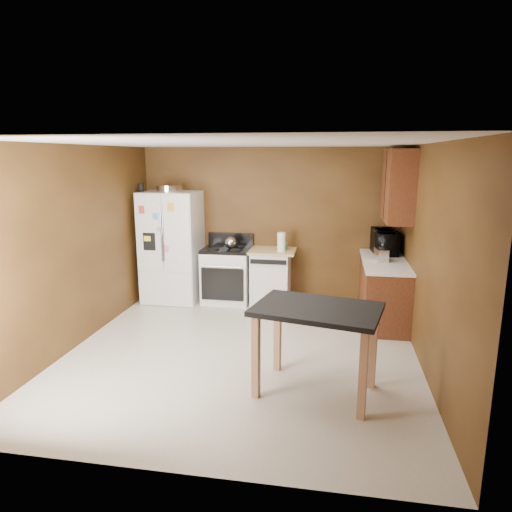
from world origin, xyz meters
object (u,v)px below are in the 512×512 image
(kettle, at_px, (231,243))
(refrigerator, at_px, (172,247))
(pen_cup, at_px, (141,187))
(gas_range, at_px, (227,274))
(roasting_pan, at_px, (169,188))
(microwave, at_px, (385,243))
(toaster, at_px, (381,255))
(dishwasher, at_px, (271,276))
(paper_towel, at_px, (281,242))
(island, at_px, (317,321))
(green_canister, at_px, (285,246))

(kettle, xyz_separation_m, refrigerator, (-0.98, -0.02, -0.09))
(pen_cup, relative_size, gas_range, 0.12)
(roasting_pan, distance_m, microwave, 3.47)
(pen_cup, bearing_deg, kettle, 4.28)
(roasting_pan, relative_size, kettle, 2.16)
(toaster, distance_m, refrigerator, 3.32)
(gas_range, bearing_deg, dishwasher, 1.94)
(paper_towel, distance_m, island, 2.77)
(roasting_pan, height_order, toaster, roasting_pan)
(paper_towel, relative_size, island, 0.22)
(paper_towel, bearing_deg, island, -75.97)
(microwave, height_order, dishwasher, microwave)
(island, bearing_deg, refrigerator, 132.59)
(dishwasher, bearing_deg, paper_towel, -31.13)
(kettle, relative_size, toaster, 0.79)
(roasting_pan, distance_m, green_canister, 2.06)
(microwave, xyz_separation_m, dishwasher, (-1.75, 0.02, -0.61))
(roasting_pan, distance_m, paper_towel, 1.98)
(paper_towel, bearing_deg, dishwasher, 148.87)
(microwave, relative_size, refrigerator, 0.33)
(gas_range, bearing_deg, green_canister, 6.71)
(paper_towel, xyz_separation_m, toaster, (1.48, -0.47, -0.05))
(roasting_pan, xyz_separation_m, dishwasher, (1.63, 0.09, -1.40))
(green_canister, bearing_deg, island, -77.47)
(kettle, xyz_separation_m, paper_towel, (0.82, -0.04, 0.05))
(microwave, bearing_deg, refrigerator, 84.74)
(green_canister, relative_size, gas_range, 0.10)
(refrigerator, bearing_deg, gas_range, 3.81)
(paper_towel, height_order, refrigerator, refrigerator)
(toaster, xyz_separation_m, dishwasher, (-1.66, 0.57, -0.54))
(gas_range, distance_m, island, 3.18)
(pen_cup, relative_size, refrigerator, 0.07)
(paper_towel, bearing_deg, kettle, 177.08)
(roasting_pan, relative_size, island, 0.30)
(roasting_pan, relative_size, paper_towel, 1.36)
(kettle, bearing_deg, green_canister, 9.95)
(kettle, relative_size, microwave, 0.32)
(refrigerator, relative_size, island, 1.33)
(roasting_pan, xyz_separation_m, green_canister, (1.84, 0.17, -0.91))
(roasting_pan, xyz_separation_m, pen_cup, (-0.44, -0.08, 0.01))
(kettle, bearing_deg, toaster, -12.47)
(kettle, bearing_deg, refrigerator, -178.85)
(green_canister, bearing_deg, gas_range, -173.29)
(island, bearing_deg, toaster, 69.79)
(dishwasher, height_order, island, island)
(kettle, height_order, paper_towel, paper_towel)
(kettle, relative_size, paper_towel, 0.63)
(pen_cup, xyz_separation_m, green_canister, (2.28, 0.26, -0.92))
(green_canister, xyz_separation_m, refrigerator, (-1.84, -0.17, -0.04))
(kettle, distance_m, green_canister, 0.87)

